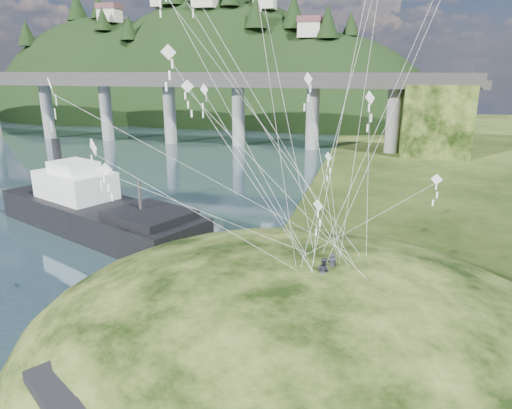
# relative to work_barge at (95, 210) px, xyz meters

# --- Properties ---
(ground) EXTENTS (320.00, 320.00, 0.00)m
(ground) POSITION_rel_work_barge_xyz_m (15.24, -15.86, -2.19)
(ground) COLOR black
(ground) RESTS_ON ground
(grass_hill) EXTENTS (36.00, 32.00, 13.00)m
(grass_hill) POSITION_rel_work_barge_xyz_m (23.24, -13.86, -3.69)
(grass_hill) COLOR black
(grass_hill) RESTS_ON ground
(bridge) EXTENTS (160.00, 11.00, 15.00)m
(bridge) POSITION_rel_work_barge_xyz_m (-11.22, 54.21, 7.51)
(bridge) COLOR #2D2B2B
(bridge) RESTS_ON ground
(far_ridge) EXTENTS (153.00, 70.00, 94.50)m
(far_ridge) POSITION_rel_work_barge_xyz_m (-28.34, 106.31, -9.63)
(far_ridge) COLOR black
(far_ridge) RESTS_ON ground
(work_barge) EXTENTS (25.68, 15.93, 8.74)m
(work_barge) POSITION_rel_work_barge_xyz_m (0.00, 0.00, 0.00)
(work_barge) COLOR black
(work_barge) RESTS_ON ground
(wooden_dock) EXTENTS (12.54, 7.21, 0.92)m
(wooden_dock) POSITION_rel_work_barge_xyz_m (12.62, -11.20, -1.79)
(wooden_dock) COLOR #311A14
(wooden_dock) RESTS_ON ground
(kite_flyers) EXTENTS (1.16, 1.49, 1.54)m
(kite_flyers) POSITION_rel_work_barge_xyz_m (24.48, -14.50, 3.55)
(kite_flyers) COLOR #262733
(kite_flyers) RESTS_ON ground
(kite_swarm) EXTENTS (19.78, 15.70, 21.07)m
(kite_swarm) POSITION_rel_work_barge_xyz_m (20.91, -12.19, 15.55)
(kite_swarm) COLOR white
(kite_swarm) RESTS_ON ground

